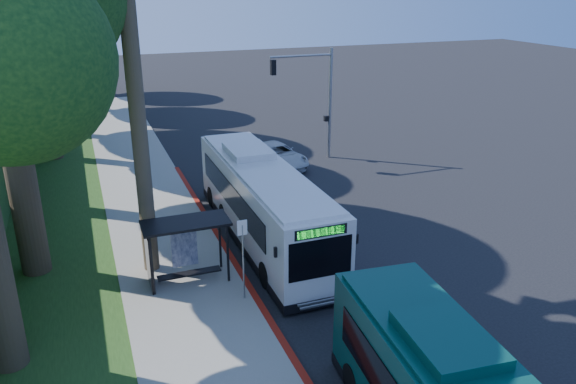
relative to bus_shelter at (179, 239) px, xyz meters
name	(u,v)px	position (x,y,z in m)	size (l,w,h in m)	color
ground	(324,226)	(7.26, 2.86, -1.81)	(140.00, 140.00, 0.00)	black
sidewalk	(169,249)	(-0.04, 2.86, -1.75)	(4.50, 70.00, 0.12)	gray
red_curb	(247,284)	(2.26, -1.14, -1.74)	(0.25, 30.00, 0.13)	maroon
grass_verge	(30,225)	(-5.74, 7.86, -1.78)	(8.00, 70.00, 0.06)	#234719
bus_shelter	(179,239)	(0.00, 0.00, 0.00)	(3.20, 1.51, 2.55)	black
stop_sign_pole	(243,249)	(1.86, -2.14, 0.28)	(0.35, 0.06, 3.17)	gray
traffic_signal_pole	(315,91)	(11.04, 12.86, 2.62)	(4.10, 0.30, 7.00)	gray
tree_5	(62,1)	(-3.16, 42.84, 7.16)	(7.35, 7.00, 12.86)	#382B1E
white_bus	(262,201)	(4.13, 2.60, 0.01)	(2.71, 12.47, 3.72)	silver
pickup	(277,155)	(8.25, 12.29, -1.11)	(2.30, 4.98, 1.38)	silver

